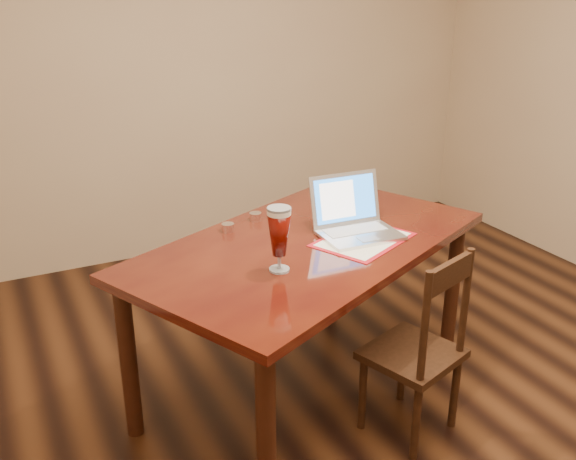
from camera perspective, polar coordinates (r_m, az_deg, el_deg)
name	(u,v)px	position (r m, az deg, el deg)	size (l,w,h in m)	color
ground	(397,438)	(3.07, 9.63, -17.80)	(5.00, 5.00, 0.00)	black
room_shell	(428,29)	(2.38, 12.37, 17.04)	(4.51, 5.01, 2.71)	tan
dining_table	(309,258)	(2.98, 1.88, -2.55)	(1.95, 1.58, 1.08)	#4C170A
dining_chair	(419,351)	(2.89, 11.53, -10.49)	(0.47, 0.46, 0.89)	black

